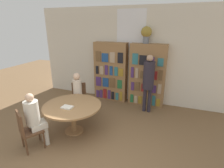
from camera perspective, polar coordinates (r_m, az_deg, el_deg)
name	(u,v)px	position (r m, az deg, el deg)	size (l,w,h in m)	color
wall_back	(130,56)	(5.70, 6.04, 9.17)	(6.40, 0.07, 3.00)	beige
bookshelf_left	(111,72)	(5.82, -0.41, 3.97)	(1.09, 0.34, 1.93)	olive
bookshelf_right	(147,75)	(5.51, 11.39, 2.75)	(1.09, 0.34, 1.93)	olive
flower_vase	(146,33)	(5.33, 11.16, 15.97)	(0.31, 0.31, 0.48)	slate
reading_table	(73,109)	(4.19, -12.77, -7.92)	(1.34, 1.34, 0.70)	olive
chair_near_camera	(27,129)	(4.00, -26.01, -13.00)	(0.55, 0.55, 0.87)	brown
chair_left_side	(79,97)	(5.15, -10.79, -4.08)	(0.52, 0.52, 0.87)	brown
seated_reader_left	(77,92)	(4.90, -11.22, -2.73)	(0.34, 0.39, 1.23)	beige
seated_reader_right	(35,117)	(3.93, -23.91, -9.82)	(0.40, 0.42, 1.21)	beige
librarian_standing	(149,78)	(5.00, 11.86, 1.93)	(0.31, 0.58, 1.69)	#28232D
open_book_on_table	(67,107)	(4.04, -14.43, -7.34)	(0.24, 0.18, 0.03)	silver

